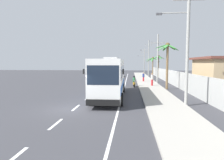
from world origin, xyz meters
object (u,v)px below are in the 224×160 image
object	(u,v)px
utility_pole_nearest	(187,41)
utility_pole_far	(148,57)
coach_bus_far_lane	(103,69)
palm_nearest	(167,55)
pedestrian_near_kerb	(143,77)
pedestrian_midwalk	(152,79)
coach_bus_foreground	(110,76)
palm_third	(158,62)
utility_pole_mid	(158,58)
palm_second	(153,61)
utility_pole_distant	(144,60)
motorcycle_beside_bus	(134,82)

from	to	relation	value
utility_pole_nearest	utility_pole_far	world-z (taller)	utility_pole_nearest
coach_bus_far_lane	palm_nearest	xyz separation A→B (m)	(10.75, -18.10, 2.35)
pedestrian_near_kerb	pedestrian_midwalk	world-z (taller)	pedestrian_midwalk
coach_bus_foreground	pedestrian_near_kerb	size ratio (longest dim) A/B	7.43
pedestrian_near_kerb	palm_third	size ratio (longest dim) A/B	0.30
pedestrian_near_kerb	palm_third	bearing A→B (deg)	-83.29
pedestrian_near_kerb	pedestrian_midwalk	xyz separation A→B (m)	(0.80, -6.89, 0.14)
pedestrian_midwalk	pedestrian_near_kerb	bearing A→B (deg)	-130.87
pedestrian_near_kerb	palm_nearest	bearing A→B (deg)	129.80
utility_pole_nearest	palm_third	size ratio (longest dim) A/B	1.79
coach_bus_far_lane	pedestrian_midwalk	distance (m)	17.87
utility_pole_nearest	utility_pole_mid	size ratio (longest dim) A/B	1.15
utility_pole_mid	palm_second	size ratio (longest dim) A/B	1.66
utility_pole_distant	palm_nearest	bearing A→B (deg)	-89.98
pedestrian_near_kerb	palm_nearest	distance (m)	10.55
pedestrian_midwalk	palm_second	world-z (taller)	palm_second
coach_bus_far_lane	utility_pole_distant	xyz separation A→B (m)	(10.73, 26.60, 2.48)
palm_third	palm_second	bearing A→B (deg)	107.29
pedestrian_midwalk	utility_pole_distant	size ratio (longest dim) A/B	0.21
coach_bus_far_lane	palm_nearest	distance (m)	21.18
motorcycle_beside_bus	coach_bus_far_lane	bearing A→B (deg)	112.38
palm_nearest	palm_second	xyz separation A→B (m)	(0.79, 24.33, -0.55)
palm_second	coach_bus_far_lane	bearing A→B (deg)	-151.62
pedestrian_midwalk	utility_pole_far	world-z (taller)	utility_pole_far
pedestrian_midwalk	utility_pole_mid	size ratio (longest dim) A/B	0.22
palm_nearest	palm_second	world-z (taller)	palm_nearest
palm_nearest	palm_third	distance (m)	21.38
coach_bus_foreground	motorcycle_beside_bus	xyz separation A→B (m)	(2.48, 8.72, -1.40)
coach_bus_far_lane	palm_second	world-z (taller)	palm_second
utility_pole_distant	pedestrian_near_kerb	bearing A→B (deg)	-93.82
pedestrian_near_kerb	palm_third	distance (m)	12.59
utility_pole_nearest	palm_third	bearing A→B (deg)	86.18
coach_bus_far_lane	motorcycle_beside_bus	bearing A→B (deg)	-67.62
coach_bus_foreground	utility_pole_mid	xyz separation A→B (m)	(6.46, 14.84, 2.22)
utility_pole_mid	palm_second	world-z (taller)	utility_pole_mid
utility_pole_nearest	utility_pole_far	bearing A→B (deg)	89.64
pedestrian_midwalk	utility_pole_distant	distance (m)	42.06
pedestrian_midwalk	utility_pole_mid	bearing A→B (deg)	-152.32
palm_second	utility_pole_far	bearing A→B (deg)	113.78
coach_bus_foreground	pedestrian_midwalk	bearing A→B (deg)	62.01
palm_second	pedestrian_midwalk	bearing A→B (deg)	-96.22
palm_nearest	pedestrian_near_kerb	bearing A→B (deg)	103.67
utility_pole_distant	palm_nearest	world-z (taller)	utility_pole_distant
coach_bus_foreground	coach_bus_far_lane	distance (m)	25.14
coach_bus_far_lane	utility_pole_mid	world-z (taller)	utility_pole_mid
utility_pole_distant	palm_second	bearing A→B (deg)	-87.73
utility_pole_distant	coach_bus_far_lane	bearing A→B (deg)	-111.96
utility_pole_mid	utility_pole_distant	world-z (taller)	utility_pole_distant
palm_nearest	pedestrian_midwalk	bearing A→B (deg)	119.09
motorcycle_beside_bus	utility_pole_mid	bearing A→B (deg)	56.90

